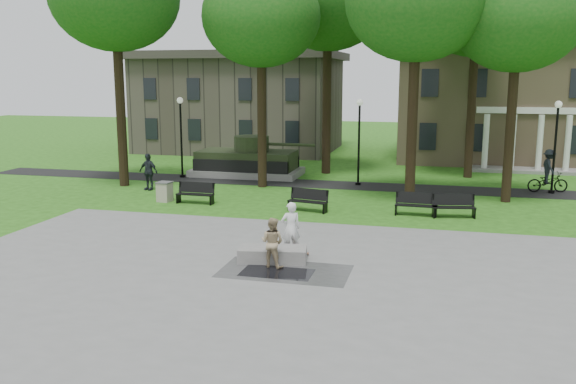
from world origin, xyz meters
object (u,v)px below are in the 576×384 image
concrete_block (273,254)px  trash_bin (165,192)px  park_bench_0 (196,193)px  friend_watching (272,242)px  cyclist (548,175)px  skateboarder (291,228)px

concrete_block → trash_bin: trash_bin is taller
park_bench_0 → trash_bin: size_ratio=1.88×
friend_watching → cyclist: cyclist is taller
cyclist → concrete_block: bearing=133.6°
park_bench_0 → cyclist: bearing=23.9°
friend_watching → trash_bin: friend_watching is taller
skateboarder → friend_watching: skateboarder is taller
park_bench_0 → trash_bin: 1.62m
friend_watching → cyclist: bearing=-110.6°
cyclist → trash_bin: 19.58m
skateboarder → park_bench_0: skateboarder is taller
friend_watching → cyclist: (10.48, 15.69, 0.10)m
concrete_block → park_bench_0: (-6.00, 7.97, 0.28)m
cyclist → park_bench_0: 18.10m
concrete_block → trash_bin: bearing=133.5°
skateboarder → cyclist: 17.52m
concrete_block → skateboarder: size_ratio=1.22×
skateboarder → park_bench_0: size_ratio=1.00×
trash_bin → friend_watching: bearing=-48.0°
concrete_block → park_bench_0: 9.98m
friend_watching → trash_bin: size_ratio=1.66×
cyclist → friend_watching: bearing=135.1°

